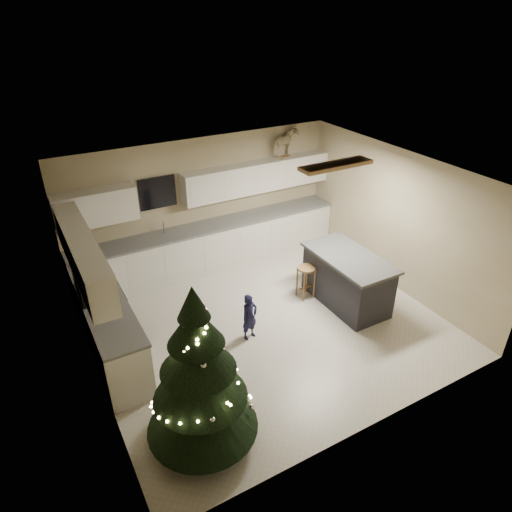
% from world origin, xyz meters
% --- Properties ---
extents(ground_plane, '(5.50, 5.50, 0.00)m').
position_xyz_m(ground_plane, '(0.00, 0.00, 0.00)').
color(ground_plane, beige).
extents(room_shell, '(5.52, 5.02, 2.61)m').
position_xyz_m(room_shell, '(0.02, 0.00, 1.75)').
color(room_shell, tan).
rests_on(room_shell, ground_plane).
extents(cabinetry, '(5.50, 3.20, 2.00)m').
position_xyz_m(cabinetry, '(-0.91, 1.65, 0.76)').
color(cabinetry, silver).
rests_on(cabinetry, ground_plane).
extents(island, '(0.90, 1.70, 0.95)m').
position_xyz_m(island, '(1.58, -0.14, 0.48)').
color(island, black).
rests_on(island, ground_plane).
extents(bar_stool, '(0.32, 0.32, 0.62)m').
position_xyz_m(bar_stool, '(1.05, 0.36, 0.47)').
color(bar_stool, olive).
rests_on(bar_stool, ground_plane).
extents(christmas_tree, '(1.42, 1.37, 2.27)m').
position_xyz_m(christmas_tree, '(-1.85, -1.60, 0.93)').
color(christmas_tree, '#3F2816').
rests_on(christmas_tree, ground_plane).
extents(toddler, '(0.33, 0.25, 0.81)m').
position_xyz_m(toddler, '(-0.41, -0.17, 0.40)').
color(toddler, '#111038').
rests_on(toddler, ground_plane).
extents(rocking_horse, '(0.72, 0.54, 0.57)m').
position_xyz_m(rocking_horse, '(1.79, 2.33, 2.30)').
color(rocking_horse, olive).
rests_on(rocking_horse, cabinetry).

